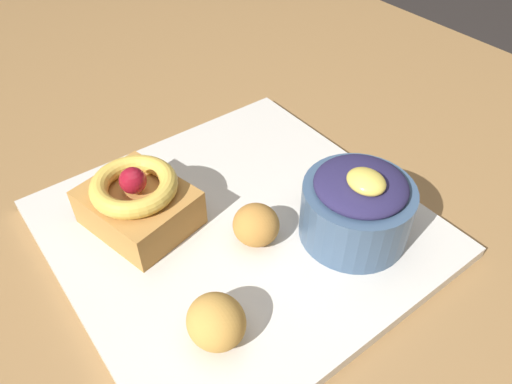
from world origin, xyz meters
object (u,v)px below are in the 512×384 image
(front_plate, at_px, (239,228))
(fritter_front, at_px, (216,322))
(fritter_middle, at_px, (256,225))
(cake_slice, at_px, (138,201))
(berry_ramekin, at_px, (357,206))

(front_plate, distance_m, fritter_front, 0.12)
(front_plate, relative_size, fritter_middle, 7.48)
(cake_slice, bearing_deg, fritter_front, -4.11)
(cake_slice, height_order, berry_ramekin, berry_ramekin)
(front_plate, height_order, fritter_middle, fritter_middle)
(berry_ramekin, distance_m, fritter_middle, 0.09)
(fritter_middle, bearing_deg, fritter_front, -53.81)
(front_plate, height_order, berry_ramekin, berry_ramekin)
(front_plate, bearing_deg, fritter_front, -43.41)
(cake_slice, relative_size, fritter_front, 2.37)
(berry_ramekin, xyz_separation_m, fritter_front, (0.01, -0.15, -0.01))
(front_plate, bearing_deg, berry_ramekin, 46.70)
(berry_ramekin, height_order, fritter_front, berry_ramekin)
(fritter_front, bearing_deg, front_plate, 136.59)
(berry_ramekin, bearing_deg, fritter_front, -85.17)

